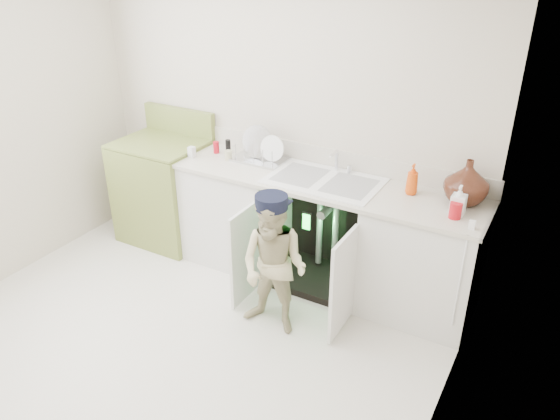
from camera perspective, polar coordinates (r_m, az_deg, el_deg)
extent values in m
plane|color=beige|center=(4.01, -10.89, -13.47)|extent=(3.50, 3.50, 0.00)
cube|color=beige|center=(4.49, 0.04, 9.91)|extent=(3.50, 2.50, 0.02)
cube|color=beige|center=(2.62, 17.52, -4.61)|extent=(2.50, 3.00, 0.02)
cube|color=white|center=(4.69, -4.44, -0.25)|extent=(0.80, 0.60, 0.86)
cube|color=white|center=(4.12, 14.54, -5.27)|extent=(0.80, 0.60, 0.86)
cube|color=black|center=(4.56, 5.88, -1.17)|extent=(0.80, 0.06, 0.86)
cube|color=black|center=(4.55, 4.24, -7.02)|extent=(0.80, 0.60, 0.06)
cylinder|color=gray|center=(4.43, 4.17, -1.63)|extent=(0.05, 0.05, 0.70)
cylinder|color=gray|center=(4.39, 5.81, -2.06)|extent=(0.05, 0.05, 0.70)
cylinder|color=gray|center=(4.29, 4.79, -0.14)|extent=(0.07, 0.18, 0.07)
cube|color=white|center=(4.15, -3.62, -4.62)|extent=(0.03, 0.40, 0.76)
cube|color=white|center=(3.83, 6.58, -7.69)|extent=(0.02, 0.40, 0.76)
cube|color=beige|center=(4.13, 4.63, 2.86)|extent=(2.44, 0.64, 0.03)
cube|color=beige|center=(4.34, 6.32, 5.29)|extent=(2.44, 0.02, 0.15)
cube|color=white|center=(4.13, 4.64, 2.98)|extent=(0.85, 0.55, 0.02)
cube|color=gray|center=(4.21, 2.12, 3.67)|extent=(0.34, 0.40, 0.01)
cube|color=gray|center=(4.05, 7.27, 2.52)|extent=(0.34, 0.40, 0.01)
cylinder|color=silver|center=(4.28, 5.95, 5.18)|extent=(0.03, 0.03, 0.17)
cylinder|color=silver|center=(4.20, 5.66, 5.87)|extent=(0.02, 0.14, 0.02)
cylinder|color=silver|center=(4.26, 7.27, 4.27)|extent=(0.04, 0.04, 0.06)
cylinder|color=white|center=(3.75, 18.25, -7.17)|extent=(0.01, 0.01, 0.70)
cube|color=white|center=(3.64, 19.42, -1.47)|extent=(0.04, 0.02, 0.06)
cube|color=silver|center=(4.50, -2.09, 5.34)|extent=(0.43, 0.29, 0.02)
cylinder|color=silver|center=(4.51, -2.39, 6.41)|extent=(0.27, 0.10, 0.26)
cylinder|color=white|center=(4.42, -0.83, 5.87)|extent=(0.21, 0.06, 0.21)
cylinder|color=silver|center=(4.48, -4.67, 6.16)|extent=(0.01, 0.01, 0.12)
cylinder|color=silver|center=(4.44, -3.74, 5.98)|extent=(0.01, 0.01, 0.12)
cylinder|color=silver|center=(4.40, -2.79, 5.78)|extent=(0.01, 0.01, 0.12)
cylinder|color=silver|center=(4.35, -1.82, 5.58)|extent=(0.01, 0.01, 0.12)
cylinder|color=silver|center=(4.31, -0.83, 5.38)|extent=(0.01, 0.01, 0.12)
imported|color=#411D12|center=(3.92, 18.95, 2.80)|extent=(0.30, 0.30, 0.32)
imported|color=#DC490B|center=(3.97, 13.67, 3.14)|extent=(0.09, 0.09, 0.23)
imported|color=white|center=(3.76, 18.18, 0.98)|extent=(0.09, 0.10, 0.21)
cylinder|color=red|center=(3.73, 17.87, -0.04)|extent=(0.08, 0.08, 0.11)
cylinder|color=#B20F1D|center=(4.67, -6.68, 6.52)|extent=(0.05, 0.05, 0.10)
cylinder|color=#B7B086|center=(4.52, -5.42, 5.72)|extent=(0.06, 0.06, 0.08)
cylinder|color=black|center=(4.64, -5.44, 6.60)|extent=(0.04, 0.04, 0.12)
cube|color=silver|center=(4.61, -9.21, 6.00)|extent=(0.05, 0.05, 0.09)
cube|color=olive|center=(5.10, -11.93, 1.87)|extent=(0.75, 0.65, 0.91)
cube|color=olive|center=(4.92, -12.44, 6.84)|extent=(0.75, 0.65, 0.02)
cube|color=olive|center=(5.08, -10.47, 9.16)|extent=(0.75, 0.06, 0.24)
cylinder|color=black|center=(4.94, -15.31, 6.51)|extent=(0.17, 0.17, 0.02)
cylinder|color=silver|center=(4.93, -15.33, 6.64)|extent=(0.20, 0.20, 0.01)
cylinder|color=black|center=(5.15, -12.87, 7.65)|extent=(0.17, 0.17, 0.02)
cylinder|color=silver|center=(5.15, -12.88, 7.78)|extent=(0.20, 0.20, 0.01)
cylinder|color=black|center=(4.69, -11.96, 5.82)|extent=(0.17, 0.17, 0.02)
cylinder|color=silver|center=(4.69, -11.98, 5.95)|extent=(0.20, 0.20, 0.01)
cylinder|color=black|center=(4.92, -9.55, 7.03)|extent=(0.17, 0.17, 0.02)
cylinder|color=silver|center=(4.91, -9.56, 7.16)|extent=(0.20, 0.20, 0.01)
imported|color=beige|center=(3.78, -0.64, -5.97)|extent=(0.50, 0.39, 1.03)
cylinder|color=black|center=(3.54, -0.68, 0.64)|extent=(0.22, 0.22, 0.09)
cube|color=black|center=(3.63, 0.11, 0.76)|extent=(0.17, 0.09, 0.01)
cube|color=black|center=(3.92, 2.81, -1.20)|extent=(0.07, 0.01, 0.14)
cube|color=#26F23F|center=(3.91, 2.76, -1.25)|extent=(0.06, 0.00, 0.12)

